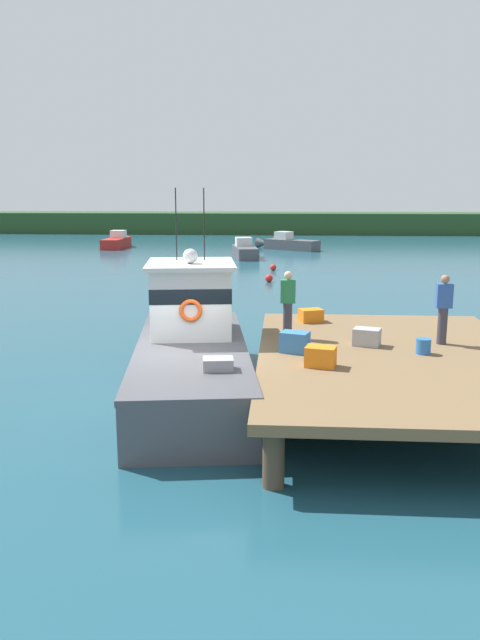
{
  "coord_description": "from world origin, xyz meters",
  "views": [
    {
      "loc": [
        2.31,
        -13.49,
        4.67
      ],
      "look_at": [
        1.2,
        2.51,
        1.4
      ],
      "focal_mm": 35.04,
      "sensor_mm": 36.0,
      "label": 1
    }
  ],
  "objects_px": {
    "deckhand_further_back": "(288,303)",
    "moored_boat_outer_mooring": "(288,244)",
    "main_fishing_boat": "(192,347)",
    "crate_single_by_cleat": "(321,357)",
    "moored_boat_near_channel": "(244,251)",
    "bait_bucket": "(423,346)",
    "moored_boat_mid_harbor": "(117,242)",
    "mooring_buoy_inshore": "(269,278)",
    "crate_single_far": "(311,315)",
    "mooring_buoy_channel_marker": "(216,286)",
    "mooring_buoy_spare_mooring": "(273,267)",
    "crate_stack_near_edge": "(295,342)",
    "deckhand_by_the_boat": "(443,308)",
    "crate_stack_mid_dock": "(367,337)"
  },
  "relations": [
    {
      "from": "deckhand_further_back",
      "to": "mooring_buoy_inshore",
      "type": "xyz_separation_m",
      "value": [
        -0.87,
        18.16,
        -1.85
      ]
    },
    {
      "from": "crate_single_by_cleat",
      "to": "moored_boat_mid_harbor",
      "type": "height_order",
      "value": "crate_single_by_cleat"
    },
    {
      "from": "main_fishing_boat",
      "to": "moored_boat_near_channel",
      "type": "relative_size",
      "value": 1.72
    },
    {
      "from": "deckhand_by_the_boat",
      "to": "mooring_buoy_channel_marker",
      "type": "bearing_deg",
      "value": 114.57
    },
    {
      "from": "crate_stack_mid_dock",
      "to": "deckhand_further_back",
      "type": "relative_size",
      "value": 0.37
    },
    {
      "from": "crate_stack_mid_dock",
      "to": "mooring_buoy_inshore",
      "type": "distance_m",
      "value": 19.1
    },
    {
      "from": "crate_single_far",
      "to": "moored_boat_outer_mooring",
      "type": "distance_m",
      "value": 35.93
    },
    {
      "from": "moored_boat_mid_harbor",
      "to": "mooring_buoy_inshore",
      "type": "bearing_deg",
      "value": -56.38
    },
    {
      "from": "main_fishing_boat",
      "to": "mooring_buoy_spare_mooring",
      "type": "relative_size",
      "value": 26.0
    },
    {
      "from": "crate_single_by_cleat",
      "to": "moored_boat_outer_mooring",
      "type": "bearing_deg",
      "value": 90.62
    },
    {
      "from": "crate_stack_near_edge",
      "to": "mooring_buoy_channel_marker",
      "type": "xyz_separation_m",
      "value": [
        -3.52,
        16.27,
        -1.19
      ]
    },
    {
      "from": "crate_stack_near_edge",
      "to": "moored_boat_near_channel",
      "type": "bearing_deg",
      "value": 95.54
    },
    {
      "from": "main_fishing_boat",
      "to": "crate_single_by_cleat",
      "type": "relative_size",
      "value": 16.6
    },
    {
      "from": "crate_stack_near_edge",
      "to": "mooring_buoy_channel_marker",
      "type": "bearing_deg",
      "value": 102.21
    },
    {
      "from": "crate_single_far",
      "to": "moored_boat_near_channel",
      "type": "bearing_deg",
      "value": 97.14
    },
    {
      "from": "mooring_buoy_spare_mooring",
      "to": "crate_stack_mid_dock",
      "type": "bearing_deg",
      "value": -83.88
    },
    {
      "from": "crate_stack_mid_dock",
      "to": "bait_bucket",
      "type": "relative_size",
      "value": 1.76
    },
    {
      "from": "deckhand_by_the_boat",
      "to": "deckhand_further_back",
      "type": "bearing_deg",
      "value": 173.23
    },
    {
      "from": "moored_boat_mid_harbor",
      "to": "crate_single_by_cleat",
      "type": "bearing_deg",
      "value": -69.78
    },
    {
      "from": "bait_bucket",
      "to": "moored_boat_mid_harbor",
      "type": "bearing_deg",
      "value": 113.6
    },
    {
      "from": "main_fishing_boat",
      "to": "moored_boat_mid_harbor",
      "type": "height_order",
      "value": "main_fishing_boat"
    },
    {
      "from": "moored_boat_near_channel",
      "to": "crate_stack_near_edge",
      "type": "bearing_deg",
      "value": -84.46
    },
    {
      "from": "moored_boat_mid_harbor",
      "to": "moored_boat_near_channel",
      "type": "relative_size",
      "value": 1.01
    },
    {
      "from": "main_fishing_boat",
      "to": "crate_single_by_cleat",
      "type": "xyz_separation_m",
      "value": [
        2.97,
        -2.2,
        0.4
      ]
    },
    {
      "from": "crate_stack_near_edge",
      "to": "mooring_buoy_spare_mooring",
      "type": "xyz_separation_m",
      "value": [
        -0.89,
        24.71,
        -1.24
      ]
    },
    {
      "from": "main_fishing_boat",
      "to": "crate_stack_mid_dock",
      "type": "xyz_separation_m",
      "value": [
        4.15,
        -0.33,
        0.39
      ]
    },
    {
      "from": "crate_stack_near_edge",
      "to": "mooring_buoy_inshore",
      "type": "distance_m",
      "value": 19.69
    },
    {
      "from": "mooring_buoy_inshore",
      "to": "crate_single_by_cleat",
      "type": "bearing_deg",
      "value": -85.78
    },
    {
      "from": "moored_boat_outer_mooring",
      "to": "moored_boat_near_channel",
      "type": "height_order",
      "value": "moored_boat_outer_mooring"
    },
    {
      "from": "crate_single_far",
      "to": "mooring_buoy_channel_marker",
      "type": "xyz_separation_m",
      "value": [
        -4.02,
        12.87,
        -1.13
      ]
    },
    {
      "from": "bait_bucket",
      "to": "moored_boat_near_channel",
      "type": "relative_size",
      "value": 0.06
    },
    {
      "from": "crate_stack_mid_dock",
      "to": "mooring_buoy_channel_marker",
      "type": "xyz_separation_m",
      "value": [
        -5.2,
        15.52,
        -1.16
      ]
    },
    {
      "from": "main_fishing_boat",
      "to": "moored_boat_outer_mooring",
      "type": "bearing_deg",
      "value": 86.21
    },
    {
      "from": "crate_single_by_cleat",
      "to": "deckhand_further_back",
      "type": "bearing_deg",
      "value": 104.34
    },
    {
      "from": "deckhand_further_back",
      "to": "mooring_buoy_spare_mooring",
      "type": "bearing_deg",
      "value": 91.81
    },
    {
      "from": "moored_boat_mid_harbor",
      "to": "mooring_buoy_spare_mooring",
      "type": "distance_m",
      "value": 20.78
    },
    {
      "from": "crate_single_far",
      "to": "main_fishing_boat",
      "type": "bearing_deg",
      "value": -141.92
    },
    {
      "from": "crate_stack_mid_dock",
      "to": "deckhand_by_the_boat",
      "type": "bearing_deg",
      "value": 9.03
    },
    {
      "from": "main_fishing_boat",
      "to": "deckhand_by_the_boat",
      "type": "height_order",
      "value": "main_fishing_boat"
    },
    {
      "from": "mooring_buoy_channel_marker",
      "to": "mooring_buoy_spare_mooring",
      "type": "bearing_deg",
      "value": 72.68
    },
    {
      "from": "mooring_buoy_spare_mooring",
      "to": "crate_single_by_cleat",
      "type": "bearing_deg",
      "value": -86.91
    },
    {
      "from": "bait_bucket",
      "to": "mooring_buoy_inshore",
      "type": "bearing_deg",
      "value": 101.13
    },
    {
      "from": "moored_boat_near_channel",
      "to": "crate_single_by_cleat",
      "type": "bearing_deg",
      "value": -83.8
    },
    {
      "from": "deckhand_further_back",
      "to": "moored_boat_outer_mooring",
      "type": "xyz_separation_m",
      "value": [
        0.22,
        37.86,
        -1.54
      ]
    },
    {
      "from": "deckhand_further_back",
      "to": "deckhand_by_the_boat",
      "type": "bearing_deg",
      "value": -6.77
    },
    {
      "from": "crate_single_far",
      "to": "crate_stack_mid_dock",
      "type": "relative_size",
      "value": 1.0
    },
    {
      "from": "crate_stack_near_edge",
      "to": "mooring_buoy_inshore",
      "type": "relative_size",
      "value": 1.46
    },
    {
      "from": "crate_stack_near_edge",
      "to": "moored_boat_outer_mooring",
      "type": "relative_size",
      "value": 0.11
    },
    {
      "from": "moored_boat_near_channel",
      "to": "bait_bucket",
      "type": "bearing_deg",
      "value": -79.6
    },
    {
      "from": "main_fishing_boat",
      "to": "deckhand_further_back",
      "type": "bearing_deg",
      "value": 9.4
    }
  ]
}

